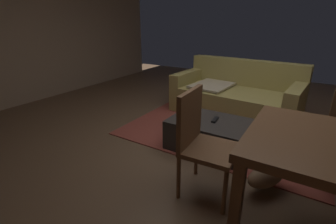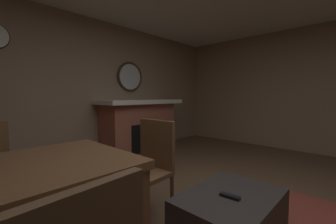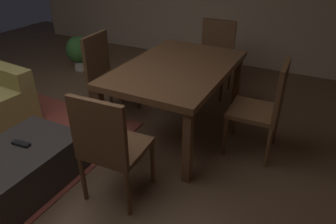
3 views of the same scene
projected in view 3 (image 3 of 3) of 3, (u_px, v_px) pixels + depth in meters
name	position (u px, v px, depth m)	size (l,w,h in m)	color
floor	(28.00, 179.00, 2.71)	(8.80, 8.80, 0.00)	brown
ottoman_coffee_table	(22.00, 168.00, 2.56)	(0.90, 0.64, 0.37)	#2D2826
tv_remote	(21.00, 144.00, 2.52)	(0.05, 0.16, 0.02)	black
dining_table	(177.00, 73.00, 3.09)	(1.52, 0.99, 0.74)	brown
dining_chair_north	(106.00, 71.00, 3.51)	(0.47, 0.47, 0.93)	#513823
dining_chair_south	(266.00, 104.00, 2.81)	(0.45, 0.45, 0.93)	brown
dining_chair_west	(109.00, 144.00, 2.27)	(0.46, 0.46, 0.93)	brown
dining_chair_east	(215.00, 53.00, 4.06)	(0.46, 0.46, 0.93)	brown
potted_plant	(79.00, 51.00, 4.82)	(0.38, 0.38, 0.53)	beige
small_dog	(119.00, 137.00, 2.99)	(0.38, 0.45, 0.27)	#8C6B4C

